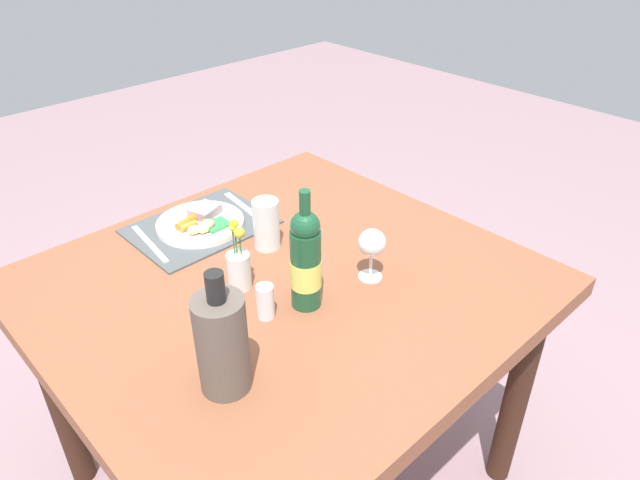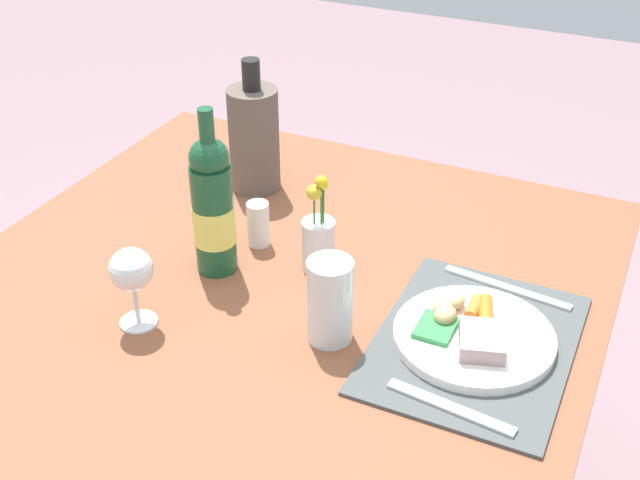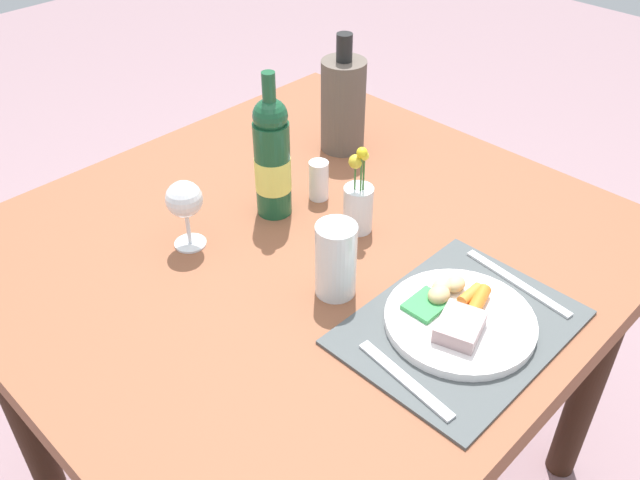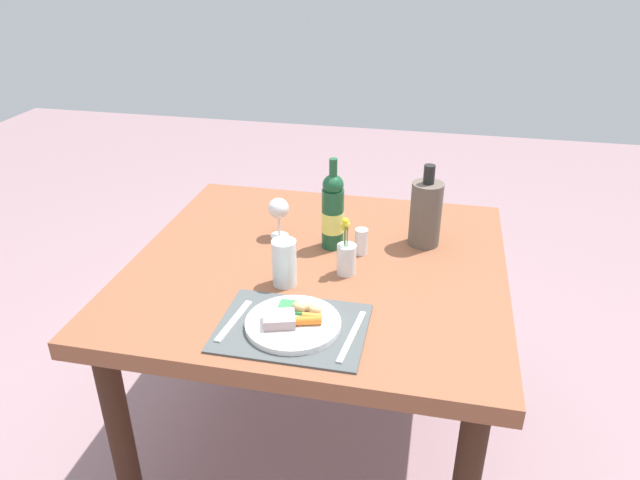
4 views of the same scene
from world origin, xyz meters
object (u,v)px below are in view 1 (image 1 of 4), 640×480
(fork, at_px, (242,205))
(wine_bottle, at_px, (306,261))
(dining_table, at_px, (285,309))
(knife, at_px, (150,244))
(cooler_bottle, at_px, (222,343))
(salt_shaker, at_px, (265,302))
(wine_glass, at_px, (372,244))
(water_tumbler, at_px, (266,227))
(dinner_plate, at_px, (201,222))
(flower_vase, at_px, (239,267))

(fork, height_order, wine_bottle, wine_bottle)
(dining_table, bearing_deg, knife, -65.36)
(cooler_bottle, bearing_deg, salt_shaker, -149.85)
(wine_bottle, distance_m, cooler_bottle, 0.30)
(dining_table, height_order, wine_glass, wine_glass)
(salt_shaker, xyz_separation_m, water_tumbler, (-0.19, -0.23, 0.02))
(dinner_plate, height_order, fork, dinner_plate)
(dinner_plate, xyz_separation_m, wine_bottle, (0.01, 0.46, 0.10))
(knife, bearing_deg, wine_bottle, 113.45)
(fork, relative_size, water_tumbler, 1.36)
(wine_glass, bearing_deg, dining_table, -41.66)
(salt_shaker, bearing_deg, dinner_plate, -104.50)
(knife, height_order, water_tumbler, water_tumbler)
(wine_bottle, bearing_deg, wine_glass, 170.23)
(fork, bearing_deg, knife, 6.48)
(dining_table, bearing_deg, water_tumbler, -114.62)
(knife, xyz_separation_m, flower_vase, (-0.07, 0.32, 0.05))
(wine_bottle, height_order, wine_glass, wine_bottle)
(dinner_plate, relative_size, cooler_bottle, 0.91)
(wine_bottle, xyz_separation_m, wine_glass, (-0.19, 0.03, -0.02))
(dining_table, height_order, cooler_bottle, cooler_bottle)
(salt_shaker, distance_m, flower_vase, 0.13)
(knife, height_order, flower_vase, flower_vase)
(flower_vase, height_order, water_tumbler, flower_vase)
(dining_table, relative_size, dinner_plate, 4.62)
(wine_bottle, bearing_deg, flower_vase, -65.72)
(salt_shaker, height_order, cooler_bottle, cooler_bottle)
(knife, bearing_deg, water_tumbler, 143.54)
(flower_vase, distance_m, water_tumbler, 0.19)
(knife, relative_size, cooler_bottle, 0.81)
(fork, xyz_separation_m, flower_vase, (0.24, 0.31, 0.05))
(dining_table, height_order, water_tumbler, water_tumbler)
(dinner_plate, relative_size, wine_bottle, 0.83)
(fork, bearing_deg, dinner_plate, 12.24)
(dining_table, xyz_separation_m, cooler_bottle, (0.31, 0.19, 0.21))
(salt_shaker, bearing_deg, water_tumbler, -129.73)
(dining_table, xyz_separation_m, wine_glass, (-0.16, 0.14, 0.19))
(flower_vase, xyz_separation_m, cooler_bottle, (0.21, 0.24, 0.05))
(wine_glass, distance_m, water_tumbler, 0.31)
(flower_vase, bearing_deg, wine_glass, 143.43)
(dining_table, bearing_deg, dinner_plate, -88.10)
(fork, bearing_deg, dining_table, 74.93)
(dinner_plate, relative_size, water_tumbler, 1.78)
(knife, height_order, salt_shaker, salt_shaker)
(fork, relative_size, knife, 0.86)
(dinner_plate, height_order, salt_shaker, salt_shaker)
(knife, bearing_deg, fork, -173.34)
(water_tumbler, bearing_deg, dinner_plate, -69.11)
(dinner_plate, distance_m, wine_bottle, 0.47)
(wine_glass, relative_size, water_tumbler, 0.99)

